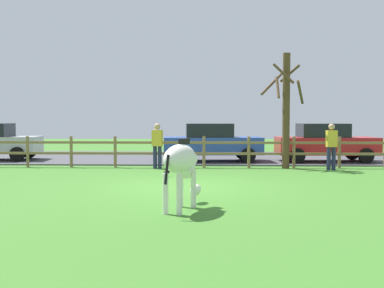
# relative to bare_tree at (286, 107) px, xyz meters

# --- Properties ---
(ground_plane) EXTENTS (60.00, 60.00, 0.00)m
(ground_plane) POSITION_rel_bare_tree_xyz_m (-3.51, -4.88, -2.23)
(ground_plane) COLOR #3D7528
(parking_asphalt) EXTENTS (28.00, 7.40, 0.05)m
(parking_asphalt) POSITION_rel_bare_tree_xyz_m (-3.51, 4.42, -2.21)
(parking_asphalt) COLOR #47474C
(parking_asphalt) RESTS_ON ground_plane
(paddock_fence) EXTENTS (21.55, 0.11, 1.16)m
(paddock_fence) POSITION_rel_bare_tree_xyz_m (-3.79, 0.12, -1.58)
(paddock_fence) COLOR olive
(paddock_fence) RESTS_ON ground_plane
(bare_tree) EXTENTS (1.63, 1.62, 4.17)m
(bare_tree) POSITION_rel_bare_tree_xyz_m (0.00, 0.00, 0.00)
(bare_tree) COLOR #513A23
(bare_tree) RESTS_ON ground_plane
(zebra) EXTENTS (0.86, 1.88, 1.41)m
(zebra) POSITION_rel_bare_tree_xyz_m (-3.31, -8.14, -1.31)
(zebra) COLOR white
(zebra) RESTS_ON ground_plane
(crow_on_grass) EXTENTS (0.21, 0.10, 0.20)m
(crow_on_grass) POSITION_rel_bare_tree_xyz_m (-4.10, -2.71, -2.11)
(crow_on_grass) COLOR black
(crow_on_grass) RESTS_ON ground_plane
(parked_car_blue) EXTENTS (4.11, 2.12, 1.56)m
(parked_car_blue) POSITION_rel_bare_tree_xyz_m (-2.67, 2.29, -1.39)
(parked_car_blue) COLOR #2D4CAD
(parked_car_blue) RESTS_ON parking_asphalt
(parked_car_red) EXTENTS (4.05, 1.99, 1.56)m
(parked_car_red) POSITION_rel_bare_tree_xyz_m (1.98, 2.32, -1.39)
(parked_car_red) COLOR red
(parked_car_red) RESTS_ON parking_asphalt
(visitor_left_of_tree) EXTENTS (0.40, 0.29, 1.64)m
(visitor_left_of_tree) POSITION_rel_bare_tree_xyz_m (-4.64, -0.35, -1.32)
(visitor_left_of_tree) COLOR #232847
(visitor_left_of_tree) RESTS_ON ground_plane
(visitor_right_of_tree) EXTENTS (0.39, 0.27, 1.64)m
(visitor_right_of_tree) POSITION_rel_bare_tree_xyz_m (1.50, -0.62, -1.32)
(visitor_right_of_tree) COLOR #232847
(visitor_right_of_tree) RESTS_ON ground_plane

